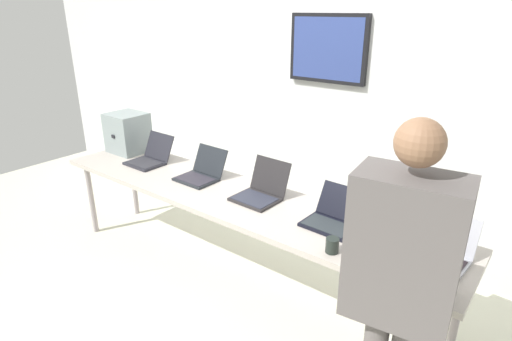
% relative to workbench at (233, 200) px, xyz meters
% --- Properties ---
extents(ground, '(8.00, 8.00, 0.04)m').
position_rel_workbench_xyz_m(ground, '(0.00, 0.00, -0.74)').
color(ground, beige).
extents(back_wall, '(8.00, 0.11, 2.52)m').
position_rel_workbench_xyz_m(back_wall, '(0.00, 1.13, 0.55)').
color(back_wall, silver).
rests_on(back_wall, ground).
extents(workbench, '(3.43, 0.70, 0.77)m').
position_rel_workbench_xyz_m(workbench, '(0.00, 0.00, 0.00)').
color(workbench, '#B3A99F').
rests_on(workbench, ground).
extents(equipment_box, '(0.35, 0.33, 0.38)m').
position_rel_workbench_xyz_m(equipment_box, '(-1.49, 0.16, 0.24)').
color(equipment_box, gray).
rests_on(equipment_box, workbench).
extents(laptop_station_0, '(0.33, 0.36, 0.25)m').
position_rel_workbench_xyz_m(laptop_station_0, '(-1.06, 0.07, 0.10)').
color(laptop_station_0, '#24242B').
rests_on(laptop_station_0, workbench).
extents(laptop_station_1, '(0.33, 0.36, 0.24)m').
position_rel_workbench_xyz_m(laptop_station_1, '(-0.42, 0.09, 0.10)').
color(laptop_station_1, black).
rests_on(laptop_station_1, workbench).
extents(laptop_station_2, '(0.33, 0.37, 0.27)m').
position_rel_workbench_xyz_m(laptop_station_2, '(0.20, 0.09, 0.11)').
color(laptop_station_2, '#252324').
rests_on(laptop_station_2, workbench).
extents(laptop_station_3, '(0.34, 0.35, 0.22)m').
position_rel_workbench_xyz_m(laptop_station_3, '(0.82, 0.06, 0.10)').
color(laptop_station_3, black).
rests_on(laptop_station_3, workbench).
extents(laptop_station_4, '(0.39, 0.33, 0.25)m').
position_rel_workbench_xyz_m(laptop_station_4, '(1.47, 0.07, 0.10)').
color(laptop_station_4, '#B0B0BB').
rests_on(laptop_station_4, workbench).
extents(person, '(0.49, 0.63, 1.72)m').
position_rel_workbench_xyz_m(person, '(1.48, -0.62, 0.33)').
color(person, '#5D5756').
rests_on(person, ground).
extents(coffee_mug, '(0.08, 0.08, 0.09)m').
position_rel_workbench_xyz_m(coffee_mug, '(0.98, -0.25, 0.09)').
color(coffee_mug, black).
rests_on(coffee_mug, workbench).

